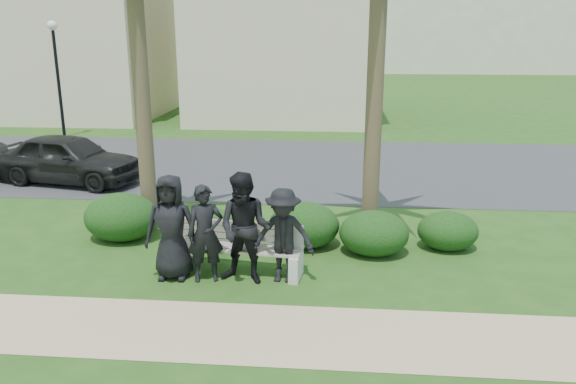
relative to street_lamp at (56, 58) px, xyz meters
name	(u,v)px	position (x,y,z in m)	size (l,w,h in m)	color
ground	(249,276)	(9.00, -12.00, -2.94)	(160.00, 160.00, 0.00)	#224814
footpath	(229,331)	(9.00, -13.80, -2.94)	(30.00, 1.60, 0.01)	tan
asphalt_street	(289,165)	(9.00, -4.00, -2.94)	(160.00, 8.00, 0.01)	#2D2D30
stucco_bldg_left	(54,36)	(-3.00, 6.00, 0.72)	(10.40, 8.40, 7.30)	beige
stucco_bldg_right	(285,37)	(8.00, 6.00, 0.72)	(8.40, 8.40, 7.30)	beige
street_lamp	(56,58)	(0.00, 0.00, 0.00)	(0.36, 0.36, 4.29)	black
park_bench	(233,251)	(8.71, -11.85, -2.58)	(2.39, 0.81, 0.82)	#A09586
man_a	(171,227)	(7.77, -12.14, -2.07)	(0.85, 0.55, 1.74)	black
man_b	(205,234)	(8.34, -12.20, -2.14)	(0.58, 0.38, 1.60)	black
man_c	(245,229)	(8.99, -12.20, -2.03)	(0.88, 0.69, 1.82)	black
man_d	(283,236)	(9.59, -12.13, -2.16)	(1.01, 0.58, 1.56)	black
hedge_a	(121,216)	(6.27, -10.47, -2.47)	(1.44, 1.19, 0.94)	black
hedge_c	(214,228)	(8.15, -10.73, -2.57)	(1.15, 0.95, 0.75)	black
hedge_d	(304,224)	(9.83, -10.54, -2.51)	(1.34, 1.10, 0.87)	black
hedge_e	(374,232)	(11.12, -10.82, -2.53)	(1.27, 1.05, 0.83)	black
hedge_f	(448,230)	(12.51, -10.45, -2.58)	(1.12, 0.92, 0.73)	black
car_a	(69,159)	(3.34, -6.52, -2.28)	(1.56, 3.88, 1.32)	black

